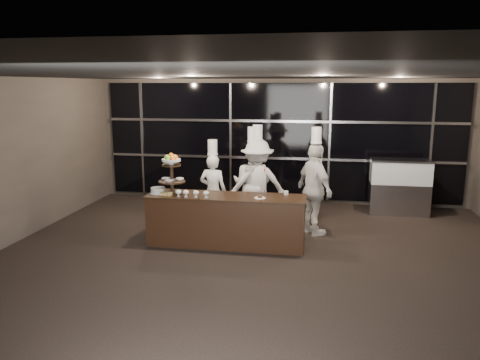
% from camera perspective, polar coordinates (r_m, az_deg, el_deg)
% --- Properties ---
extents(room, '(10.00, 10.00, 10.00)m').
position_cam_1_polar(room, '(6.58, 0.91, -0.37)').
color(room, black).
rests_on(room, ground).
extents(window_wall, '(8.60, 0.10, 2.80)m').
position_cam_1_polar(window_wall, '(11.42, 4.81, 4.69)').
color(window_wall, black).
rests_on(window_wall, ground).
extents(buffet_counter, '(2.84, 0.74, 0.92)m').
position_cam_1_polar(buffet_counter, '(8.45, -1.69, -4.91)').
color(buffet_counter, black).
rests_on(buffet_counter, ground).
extents(display_stand, '(0.48, 0.48, 0.74)m').
position_cam_1_polar(display_stand, '(8.50, -8.35, 1.13)').
color(display_stand, black).
rests_on(display_stand, buffet_counter).
extents(compotes, '(0.61, 0.11, 0.12)m').
position_cam_1_polar(compotes, '(8.24, -5.93, -1.54)').
color(compotes, silver).
rests_on(compotes, buffet_counter).
extents(layer_cake, '(0.30, 0.30, 0.11)m').
position_cam_1_polar(layer_cake, '(8.61, -9.97, -1.28)').
color(layer_cake, white).
rests_on(layer_cake, buffet_counter).
extents(pastry_squares, '(0.20, 0.13, 0.05)m').
position_cam_1_polar(pastry_squares, '(8.45, -9.00, -1.67)').
color(pastry_squares, '#DCBA6B').
rests_on(pastry_squares, buffet_counter).
extents(small_plate, '(0.20, 0.20, 0.05)m').
position_cam_1_polar(small_plate, '(8.13, 2.45, -2.14)').
color(small_plate, white).
rests_on(small_plate, buffet_counter).
extents(chef_cup, '(0.08, 0.08, 0.07)m').
position_cam_1_polar(chef_cup, '(8.43, 5.64, -1.57)').
color(chef_cup, white).
rests_on(chef_cup, buffet_counter).
extents(display_case, '(1.30, 0.57, 1.24)m').
position_cam_1_polar(display_case, '(11.02, 18.88, -0.45)').
color(display_case, '#A5A5AA').
rests_on(display_case, ground).
extents(chef_a, '(0.58, 0.41, 1.80)m').
position_cam_1_polar(chef_a, '(9.41, -3.30, -1.21)').
color(chef_a, white).
rests_on(chef_a, ground).
extents(chef_b, '(0.97, 0.83, 2.04)m').
position_cam_1_polar(chef_b, '(9.53, 1.50, -0.42)').
color(chef_b, silver).
rests_on(chef_b, ground).
extents(chef_c, '(1.30, 0.97, 2.09)m').
position_cam_1_polar(chef_c, '(9.45, 2.11, -0.41)').
color(chef_c, silver).
rests_on(chef_c, ground).
extents(chef_d, '(0.95, 1.11, 2.09)m').
position_cam_1_polar(chef_d, '(9.03, 9.09, -1.07)').
color(chef_d, white).
rests_on(chef_d, ground).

